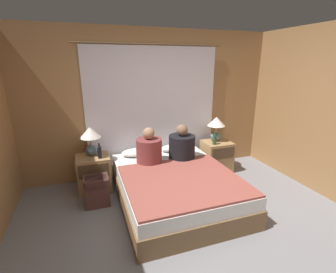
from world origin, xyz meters
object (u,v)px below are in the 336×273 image
object	(u,v)px
lamp_left	(90,137)
pillow_left	(138,152)
beer_bottle_on_right_stand	(215,139)
pillow_right	(177,147)
nightstand_left	(94,173)
nightstand_right	(216,156)
lamp_right	(216,126)
person_right_in_bed	(182,146)
beer_bottle_on_left_stand	(100,152)
bed	(175,186)
person_left_in_bed	(149,150)
backpack_on_floor	(97,189)

from	to	relation	value
lamp_left	pillow_left	xyz separation A→B (m)	(0.75, 0.05, -0.35)
beer_bottle_on_right_stand	pillow_right	bearing A→B (deg)	159.73
nightstand_left	nightstand_right	world-z (taller)	same
lamp_right	pillow_right	bearing A→B (deg)	176.00
nightstand_left	person_right_in_bed	distance (m)	1.46
pillow_left	lamp_left	bearing A→B (deg)	-176.00
pillow_left	pillow_right	bearing A→B (deg)	0.00
pillow_left	beer_bottle_on_left_stand	distance (m)	0.70
pillow_right	beer_bottle_on_left_stand	distance (m)	1.36
pillow_left	bed	bearing A→B (deg)	-67.45
lamp_left	person_right_in_bed	world-z (taller)	person_right_in_bed
nightstand_right	person_left_in_bed	world-z (taller)	person_left_in_bed
lamp_left	lamp_right	size ratio (longest dim) A/B	1.00
bed	lamp_right	size ratio (longest dim) A/B	4.54
nightstand_left	lamp_left	distance (m)	0.57
lamp_left	pillow_left	world-z (taller)	lamp_left
pillow_right	bed	bearing A→B (deg)	-112.55
nightstand_right	beer_bottle_on_right_stand	world-z (taller)	beer_bottle_on_right_stand
person_left_in_bed	beer_bottle_on_left_stand	distance (m)	0.74
bed	lamp_right	xyz separation A→B (m)	(1.09, 0.78, 0.63)
bed	backpack_on_floor	xyz separation A→B (m)	(-1.08, 0.24, 0.02)
bed	beer_bottle_on_left_stand	world-z (taller)	beer_bottle_on_left_stand
lamp_right	person_right_in_bed	distance (m)	0.88
beer_bottle_on_left_stand	pillow_right	bearing A→B (deg)	9.84
backpack_on_floor	person_left_in_bed	bearing A→B (deg)	14.98
lamp_left	lamp_right	world-z (taller)	same
lamp_left	person_right_in_bed	size ratio (longest dim) A/B	0.78
nightstand_right	lamp_right	distance (m)	0.57
beer_bottle_on_left_stand	person_left_in_bed	bearing A→B (deg)	-10.98
bed	pillow_right	bearing A→B (deg)	67.45
pillow_right	lamp_left	bearing A→B (deg)	-177.92
person_right_in_bed	beer_bottle_on_left_stand	size ratio (longest dim) A/B	2.40
lamp_left	pillow_right	bearing A→B (deg)	2.08
lamp_right	beer_bottle_on_right_stand	size ratio (longest dim) A/B	1.88
nightstand_left	lamp_right	distance (m)	2.26
pillow_left	pillow_right	size ratio (longest dim) A/B	1.00
beer_bottle_on_left_stand	nightstand_right	bearing A→B (deg)	2.85
lamp_left	nightstand_left	bearing A→B (deg)	-90.00
pillow_right	person_right_in_bed	world-z (taller)	person_right_in_bed
bed	pillow_right	world-z (taller)	pillow_right
bed	person_left_in_bed	bearing A→B (deg)	119.13
beer_bottle_on_left_stand	pillow_left	bearing A→B (deg)	19.84
lamp_right	pillow_right	xyz separation A→B (m)	(-0.75, 0.05, -0.35)
person_right_in_bed	backpack_on_floor	bearing A→B (deg)	-170.86
pillow_right	nightstand_right	bearing A→B (deg)	-9.68
beer_bottle_on_left_stand	beer_bottle_on_right_stand	size ratio (longest dim) A/B	1.00
nightstand_right	beer_bottle_on_right_stand	size ratio (longest dim) A/B	2.38
pillow_right	beer_bottle_on_right_stand	distance (m)	0.68
lamp_right	pillow_left	size ratio (longest dim) A/B	0.77
bed	person_left_in_bed	world-z (taller)	person_left_in_bed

